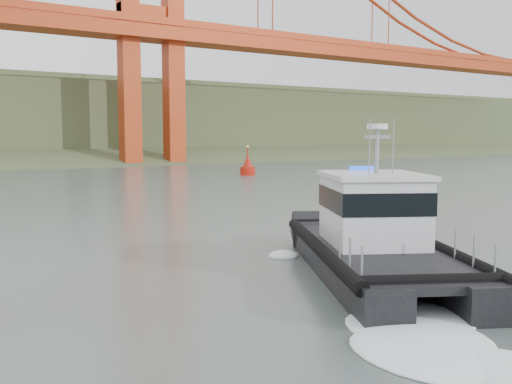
# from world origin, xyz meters

# --- Properties ---
(ground) EXTENTS (400.00, 400.00, 0.00)m
(ground) POSITION_xyz_m (0.00, 0.00, 0.00)
(ground) COLOR #485651
(ground) RESTS_ON ground
(patrol_boat) EXTENTS (9.19, 12.40, 5.70)m
(patrol_boat) POSITION_xyz_m (-1.29, -1.78, 1.43)
(patrol_boat) COLOR black
(patrol_boat) RESTS_ON ground
(nav_buoy) EXTENTS (1.93, 1.93, 4.03)m
(nav_buoy) POSITION_xyz_m (22.26, 44.81, 1.06)
(nav_buoy) COLOR #AA180B
(nav_buoy) RESTS_ON ground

